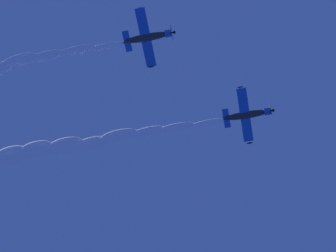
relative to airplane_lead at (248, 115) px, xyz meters
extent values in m
ellipsoid|color=#232328|center=(0.26, -0.06, 0.01)|extent=(7.31, 2.84, 1.72)
cylinder|color=#194CB2|center=(-2.96, 0.67, -0.21)|extent=(1.24, 1.49, 1.36)
cone|color=black|center=(-3.65, 0.82, -0.26)|extent=(0.88, 0.77, 0.66)
cylinder|color=#3F3F47|center=(-3.49, 0.79, -0.25)|extent=(0.66, 2.83, 2.85)
cube|color=#194CB2|center=(0.49, -0.08, -0.15)|extent=(3.49, 9.17, 1.64)
ellipsoid|color=#232328|center=(-0.44, -4.42, -0.83)|extent=(1.02, 0.50, 0.36)
ellipsoid|color=#232328|center=(1.43, 4.25, 0.52)|extent=(1.02, 0.50, 0.36)
cube|color=#194CB2|center=(3.34, -0.76, 0.28)|extent=(1.67, 3.38, 0.67)
cube|color=#232328|center=(3.36, -0.85, 0.82)|extent=(1.24, 0.57, 1.28)
ellipsoid|color=#1E232D|center=(-0.10, -0.05, 0.43)|extent=(1.78, 1.19, 0.91)
ellipsoid|color=#232328|center=(16.17, 11.55, 0.55)|extent=(7.32, 2.82, 1.68)
cylinder|color=#194CB2|center=(12.95, 12.28, 0.33)|extent=(1.25, 1.45, 1.32)
cone|color=black|center=(12.26, 12.43, 0.28)|extent=(0.88, 0.75, 0.65)
cylinder|color=#3F3F47|center=(12.42, 12.40, 0.29)|extent=(0.68, 2.75, 2.77)
cube|color=#194CB2|center=(16.39, 11.52, 0.38)|extent=(3.50, 9.22, 1.28)
ellipsoid|color=#232328|center=(15.45, 7.16, -0.12)|extent=(1.02, 0.49, 0.35)
ellipsoid|color=#232328|center=(17.34, 15.87, 0.89)|extent=(1.02, 0.49, 0.35)
cube|color=#194CB2|center=(19.24, 10.85, 0.81)|extent=(1.68, 3.39, 0.54)
cube|color=#232328|center=(19.26, 10.78, 1.36)|extent=(1.25, 0.53, 1.28)
ellipsoid|color=#1E232D|center=(15.81, 11.58, 0.97)|extent=(1.79, 1.17, 0.89)
ellipsoid|color=white|center=(6.41, -1.62, 0.32)|extent=(6.18, 2.27, 1.31)
ellipsoid|color=white|center=(11.35, -2.59, 0.63)|extent=(6.27, 2.58, 1.62)
ellipsoid|color=white|center=(15.71, -3.56, 1.01)|extent=(6.36, 2.89, 1.93)
ellipsoid|color=white|center=(20.39, -4.33, 1.18)|extent=(6.44, 3.20, 2.24)
ellipsoid|color=white|center=(24.72, -5.96, 1.51)|extent=(6.53, 3.50, 2.55)
ellipsoid|color=white|center=(29.20, -6.48, 1.91)|extent=(6.62, 3.81, 2.86)
ellipsoid|color=white|center=(33.98, -7.47, 2.18)|extent=(6.70, 4.12, 3.17)
ellipsoid|color=white|center=(38.07, -8.61, 2.21)|extent=(6.79, 4.43, 3.48)
ellipsoid|color=white|center=(22.44, 9.95, 0.95)|extent=(6.18, 2.27, 1.31)
ellipsoid|color=white|center=(26.97, 9.23, 1.25)|extent=(6.27, 2.58, 1.62)
ellipsoid|color=white|center=(31.71, 8.13, 1.47)|extent=(6.36, 2.89, 1.93)
ellipsoid|color=white|center=(35.75, 7.37, 1.89)|extent=(6.44, 3.20, 2.24)
camera|label=1|loc=(13.23, 19.97, -83.32)|focal=58.22mm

